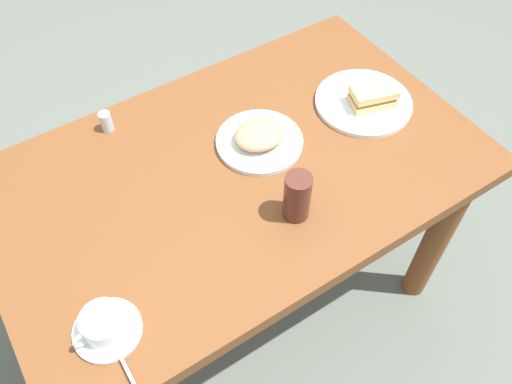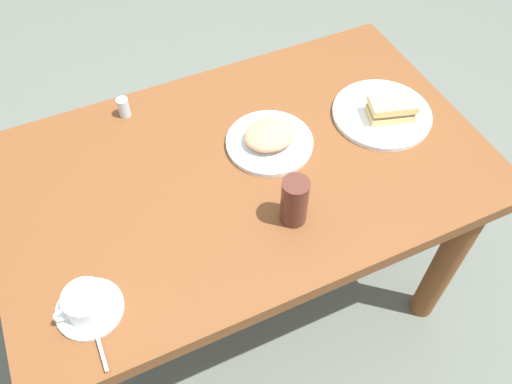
{
  "view_description": "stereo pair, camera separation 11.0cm",
  "coord_description": "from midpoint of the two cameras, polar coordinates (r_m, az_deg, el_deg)",
  "views": [
    {
      "loc": [
        0.43,
        0.76,
        1.75
      ],
      "look_at": [
        0.02,
        0.11,
        0.76
      ],
      "focal_mm": 36.86,
      "sensor_mm": 36.0,
      "label": 1
    },
    {
      "loc": [
        0.33,
        0.81,
        1.75
      ],
      "look_at": [
        0.02,
        0.11,
        0.76
      ],
      "focal_mm": 36.86,
      "sensor_mm": 36.0,
      "label": 2
    }
  ],
  "objects": [
    {
      "name": "ground_plane",
      "position": [
        1.96,
        0.66,
        -11.12
      ],
      "size": [
        6.0,
        6.0,
        0.0
      ],
      "primitive_type": "plane",
      "color": "#5C6258"
    },
    {
      "name": "dining_table",
      "position": [
        1.45,
        0.88,
        -0.47
      ],
      "size": [
        1.26,
        0.77,
        0.73
      ],
      "color": "brown",
      "rests_on": "ground_plane"
    },
    {
      "name": "sandwich_plate",
      "position": [
        1.52,
        15.53,
        8.06
      ],
      "size": [
        0.27,
        0.27,
        0.01
      ],
      "primitive_type": "cylinder",
      "color": "white",
      "rests_on": "dining_table"
    },
    {
      "name": "sandwich_front",
      "position": [
        1.49,
        16.57,
        8.56
      ],
      "size": [
        0.14,
        0.1,
        0.05
      ],
      "color": "#DDBA73",
      "rests_on": "sandwich_plate"
    },
    {
      "name": "coffee_saucer",
      "position": [
        1.16,
        -14.97,
        -12.34
      ],
      "size": [
        0.14,
        0.14,
        0.01
      ],
      "primitive_type": "cylinder",
      "color": "white",
      "rests_on": "dining_table"
    },
    {
      "name": "coffee_cup",
      "position": [
        1.13,
        -15.4,
        -11.63
      ],
      "size": [
        0.12,
        0.09,
        0.05
      ],
      "color": "white",
      "rests_on": "coffee_saucer"
    },
    {
      "name": "spoon",
      "position": [
        1.12,
        -13.96,
        -15.63
      ],
      "size": [
        0.02,
        0.1,
        0.01
      ],
      "color": "silver",
      "rests_on": "coffee_saucer"
    },
    {
      "name": "side_plate",
      "position": [
        1.39,
        3.73,
        5.26
      ],
      "size": [
        0.23,
        0.23,
        0.01
      ],
      "primitive_type": "cylinder",
      "color": "silver",
      "rests_on": "dining_table"
    },
    {
      "name": "side_food_pile",
      "position": [
        1.37,
        3.8,
        6.08
      ],
      "size": [
        0.14,
        0.12,
        0.04
      ],
      "primitive_type": "ellipsoid",
      "color": "tan",
      "rests_on": "side_plate"
    },
    {
      "name": "salt_shaker",
      "position": [
        1.49,
        -12.12,
        8.87
      ],
      "size": [
        0.03,
        0.03,
        0.06
      ],
      "primitive_type": "cylinder",
      "color": "silver",
      "rests_on": "dining_table"
    },
    {
      "name": "drinking_glass",
      "position": [
        1.2,
        6.8,
        -1.14
      ],
      "size": [
        0.06,
        0.06,
        0.13
      ],
      "primitive_type": "cylinder",
      "color": "#4F271E",
      "rests_on": "dining_table"
    }
  ]
}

